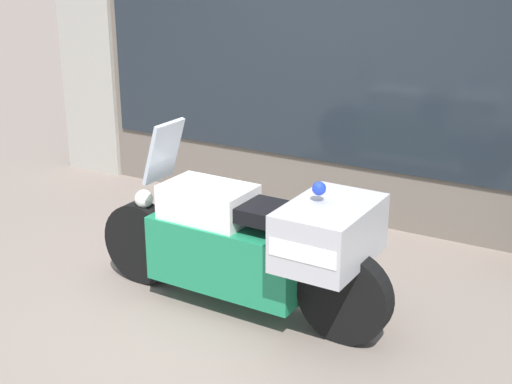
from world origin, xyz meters
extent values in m
plane|color=gray|center=(0.00, 0.00, 0.00)|extent=(60.00, 60.00, 0.00)
cube|color=slate|center=(0.29, 2.01, 0.28)|extent=(5.31, 0.30, 0.55)
cube|color=silver|center=(0.29, 2.15, 1.13)|extent=(5.31, 0.02, 1.20)
cube|color=beige|center=(0.29, 2.01, 1.72)|extent=(5.31, 0.30, 0.02)
cube|color=black|center=(-1.60, 2.01, 1.76)|extent=(0.18, 0.04, 0.06)
cube|color=#B7B2A8|center=(-0.34, 2.01, 1.76)|extent=(0.18, 0.04, 0.06)
cube|color=maroon|center=(0.92, 2.01, 1.76)|extent=(0.18, 0.04, 0.06)
cube|color=#2866B7|center=(-1.38, 1.94, 0.69)|extent=(0.19, 0.03, 0.27)
cube|color=red|center=(0.29, 1.94, 0.69)|extent=(0.19, 0.04, 0.27)
cylinder|color=black|center=(-0.64, -0.15, 0.32)|extent=(0.64, 0.15, 0.63)
cylinder|color=black|center=(1.05, -0.18, 0.32)|extent=(0.64, 0.15, 0.63)
cube|color=#1E8456|center=(0.16, -0.17, 0.41)|extent=(1.15, 0.47, 0.47)
cube|color=white|center=(-0.01, -0.16, 0.75)|extent=(0.63, 0.42, 0.27)
cube|color=black|center=(0.43, -0.17, 0.78)|extent=(0.67, 0.35, 0.10)
cube|color=#B7B7BC|center=(0.92, -0.18, 0.74)|extent=(0.51, 0.77, 0.38)
cube|color=white|center=(0.92, -0.18, 0.74)|extent=(0.46, 0.78, 0.11)
cube|color=#B2BCC6|center=(-0.39, -0.16, 1.08)|extent=(0.17, 0.32, 0.45)
sphere|color=white|center=(-0.60, -0.15, 0.68)|extent=(0.14, 0.14, 0.14)
sphere|color=blue|center=(0.84, -0.18, 1.02)|extent=(0.09, 0.09, 0.09)
camera|label=1|loc=(2.62, -4.03, 2.50)|focal=50.00mm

